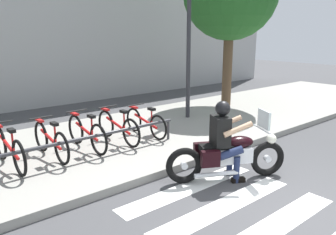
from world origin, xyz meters
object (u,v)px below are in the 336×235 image
object	(u,v)px
bicycle_5	(145,122)
bike_rack	(81,140)
bicycle_2	(51,141)
bicycle_3	(87,133)
bicycle_1	(9,149)
street_lamp	(189,35)
rider	(224,135)
bicycle_4	(118,127)
motorcycle	(228,155)

from	to	relation	value
bicycle_5	bike_rack	size ratio (longest dim) A/B	0.35
bicycle_2	bicycle_3	world-z (taller)	bicycle_3
bicycle_2	bicycle_5	size ratio (longest dim) A/B	1.05
bicycle_1	bicycle_2	size ratio (longest dim) A/B	1.06
bicycle_1	bicycle_2	distance (m)	0.77
street_lamp	rider	bearing A→B (deg)	-124.12
bicycle_1	bike_rack	bearing A→B (deg)	-25.59
rider	bicycle_2	size ratio (longest dim) A/B	0.89
bicycle_1	bike_rack	size ratio (longest dim) A/B	0.39
bicycle_1	bicycle_4	xyz separation A→B (m)	(2.31, 0.00, -0.01)
bicycle_3	bicycle_5	world-z (taller)	bicycle_3
bicycle_4	bike_rack	size ratio (longest dim) A/B	0.38
motorcycle	bicycle_3	distance (m)	3.03
bicycle_3	bicycle_5	xyz separation A→B (m)	(1.54, 0.00, -0.03)
bicycle_3	bicycle_5	bearing A→B (deg)	0.04
motorcycle	bicycle_1	size ratio (longest dim) A/B	1.17
bicycle_3	bicycle_5	distance (m)	1.54
bicycle_2	bicycle_1	bearing A→B (deg)	-179.99
rider	bicycle_4	world-z (taller)	rider
bicycle_1	bicycle_5	xyz separation A→B (m)	(3.08, 0.00, -0.03)
rider	bike_rack	bearing A→B (deg)	129.03
bicycle_4	bike_rack	world-z (taller)	bicycle_4
rider	bike_rack	size ratio (longest dim) A/B	0.32
rider	street_lamp	bearing A→B (deg)	55.88
bicycle_5	rider	bearing A→B (deg)	-94.85
bicycle_2	bike_rack	size ratio (longest dim) A/B	0.37
bicycle_2	street_lamp	xyz separation A→B (m)	(4.35, 0.69, 2.01)
bicycle_1	bicycle_5	bearing A→B (deg)	0.02
bicycle_2	bicycle_5	distance (m)	2.31
bicycle_5	bicycle_4	bearing A→B (deg)	-179.94
bicycle_3	bicycle_4	bearing A→B (deg)	0.03
rider	bicycle_4	bearing A→B (deg)	101.62
bicycle_1	bicycle_4	distance (m)	2.31
bicycle_3	bike_rack	bearing A→B (deg)	-124.84
bicycle_5	bike_rack	xyz separation A→B (m)	(-1.93, -0.55, 0.09)
bicycle_1	bicycle_3	bearing A→B (deg)	-0.01
bicycle_2	bicycle_3	distance (m)	0.77
bicycle_1	street_lamp	xyz separation A→B (m)	(5.12, 0.69, 2.00)
bicycle_2	street_lamp	distance (m)	4.85
bicycle_2	rider	bearing A→B (deg)	-51.81
rider	bicycle_5	xyz separation A→B (m)	(0.23, 2.65, -0.35)
bicycle_3	street_lamp	world-z (taller)	street_lamp
bicycle_5	street_lamp	xyz separation A→B (m)	(2.04, 0.69, 2.03)
bicycle_4	bike_rack	xyz separation A→B (m)	(-1.16, -0.55, 0.06)
motorcycle	bicycle_4	world-z (taller)	motorcycle
rider	motorcycle	bearing A→B (deg)	-30.39
bicycle_1	bike_rack	world-z (taller)	bicycle_1
street_lamp	motorcycle	bearing A→B (deg)	-123.03
rider	bicycle_5	bearing A→B (deg)	85.15
motorcycle	bike_rack	world-z (taller)	motorcycle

